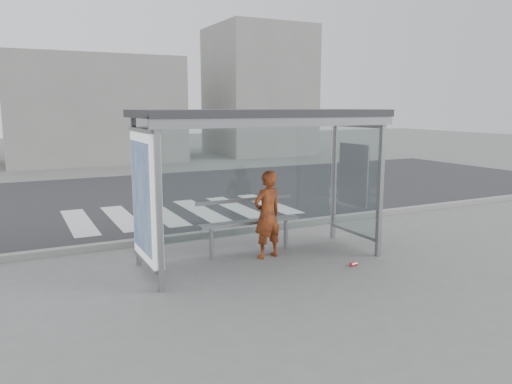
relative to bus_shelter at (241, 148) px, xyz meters
The scene contains 10 objects.
ground 2.02m from the bus_shelter, ahead, with size 80.00×80.00×0.00m, color slate.
road 7.22m from the bus_shelter, 86.94° to the left, with size 30.00×10.00×0.01m, color #2B2B2E.
curb 2.72m from the bus_shelter, 78.88° to the left, with size 30.00×0.18×0.12m, color gray.
crosswalk 4.87m from the bus_shelter, 85.22° to the left, with size 5.55×3.00×0.00m.
bus_shelter is the anchor object (origin of this frame).
building_center 17.95m from the bus_shelter, 88.81° to the left, with size 8.00×5.00×5.00m, color gray.
building_right 20.30m from the bus_shelter, 62.42° to the left, with size 5.00×5.00×7.00m, color gray.
person 1.32m from the bus_shelter, ahead, with size 0.57×0.37×1.56m, color #D06413.
bench 1.50m from the bus_shelter, 49.95° to the left, with size 1.94×0.33×1.00m.
soda_can 2.73m from the bus_shelter, 33.05° to the right, with size 0.07×0.07×0.13m, color #EF4654.
Camera 1 is at (-3.85, -7.51, 2.67)m, focal length 35.00 mm.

